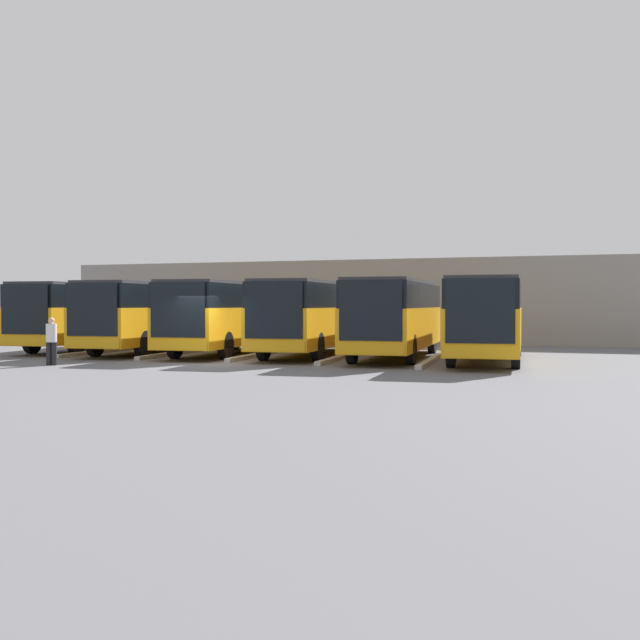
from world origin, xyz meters
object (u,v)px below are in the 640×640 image
(bus_0, at_px, (488,315))
(bus_5, at_px, (94,313))
(bus_1, at_px, (396,315))
(bus_3, at_px, (230,314))
(bus_2, at_px, (313,314))
(bus_4, at_px, (155,314))
(pedestrian, at_px, (51,340))

(bus_0, height_order, bus_5, same)
(bus_1, xyz_separation_m, bus_3, (7.54, -0.08, 0.00))
(bus_1, xyz_separation_m, bus_5, (15.08, -0.59, 0.00))
(bus_2, xyz_separation_m, bus_4, (7.54, 0.41, 0.00))
(bus_0, distance_m, bus_1, 3.80)
(bus_0, height_order, bus_4, same)
(bus_2, relative_size, bus_3, 1.00)
(bus_0, bearing_deg, bus_3, -9.12)
(bus_3, height_order, pedestrian, bus_3)
(bus_0, height_order, bus_2, same)
(pedestrian, bearing_deg, bus_3, -121.48)
(pedestrian, bearing_deg, bus_5, -73.32)
(bus_1, relative_size, bus_3, 1.00)
(bus_2, distance_m, pedestrian, 10.87)
(bus_2, height_order, bus_5, same)
(bus_0, xyz_separation_m, bus_2, (7.54, -0.87, 0.00))
(bus_3, distance_m, bus_4, 3.77)
(bus_1, height_order, pedestrian, bus_1)
(bus_3, height_order, bus_4, same)
(bus_2, bearing_deg, pedestrian, 44.69)
(bus_0, bearing_deg, bus_2, -12.94)
(bus_0, bearing_deg, bus_1, -13.43)
(bus_5, distance_m, pedestrian, 9.75)
(bus_2, distance_m, bus_4, 7.55)
(bus_1, height_order, bus_2, same)
(bus_4, relative_size, pedestrian, 6.61)
(bus_4, bearing_deg, bus_0, 171.89)
(bus_0, xyz_separation_m, bus_5, (18.84, -1.05, 0.00))
(bus_4, bearing_deg, bus_3, 174.93)
(bus_0, xyz_separation_m, bus_3, (11.31, -0.55, 0.00))
(bus_0, distance_m, bus_2, 7.59)
(bus_2, xyz_separation_m, bus_3, (3.77, 0.32, 0.00))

